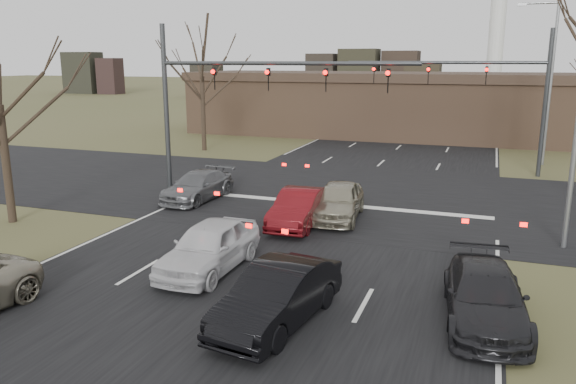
{
  "coord_description": "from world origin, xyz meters",
  "views": [
    {
      "loc": [
        6.29,
        -10.63,
        6.35
      ],
      "look_at": [
        0.03,
        6.7,
        2.0
      ],
      "focal_mm": 35.0,
      "sensor_mm": 36.0,
      "label": 1
    }
  ],
  "objects_px": {
    "building": "(437,105)",
    "car_silver_ahead": "(338,201)",
    "streetlight_right_far": "(548,73)",
    "car_grey_ahead": "(198,186)",
    "streetlight_right_near": "(576,84)",
    "mast_arm_near": "(227,88)",
    "mast_arm_far": "(492,84)",
    "car_black_hatch": "(278,296)",
    "car_red_ahead": "(299,208)",
    "car_white_sedan": "(209,246)",
    "car_charcoal_sedan": "(485,296)"
  },
  "relations": [
    {
      "from": "streetlight_right_near",
      "to": "car_grey_ahead",
      "type": "bearing_deg",
      "value": 173.21
    },
    {
      "from": "car_red_ahead",
      "to": "mast_arm_far",
      "type": "bearing_deg",
      "value": 61.1
    },
    {
      "from": "car_white_sedan",
      "to": "car_charcoal_sedan",
      "type": "bearing_deg",
      "value": -5.21
    },
    {
      "from": "building",
      "to": "car_silver_ahead",
      "type": "relative_size",
      "value": 9.57
    },
    {
      "from": "streetlight_right_far",
      "to": "car_black_hatch",
      "type": "height_order",
      "value": "streetlight_right_far"
    },
    {
      "from": "car_red_ahead",
      "to": "streetlight_right_near",
      "type": "bearing_deg",
      "value": 0.79
    },
    {
      "from": "mast_arm_far",
      "to": "car_white_sedan",
      "type": "bearing_deg",
      "value": -112.06
    },
    {
      "from": "car_black_hatch",
      "to": "car_red_ahead",
      "type": "xyz_separation_m",
      "value": [
        -2.22,
        8.16,
        -0.03
      ]
    },
    {
      "from": "building",
      "to": "car_red_ahead",
      "type": "bearing_deg",
      "value": -95.0
    },
    {
      "from": "mast_arm_far",
      "to": "car_grey_ahead",
      "type": "height_order",
      "value": "mast_arm_far"
    },
    {
      "from": "car_white_sedan",
      "to": "car_black_hatch",
      "type": "height_order",
      "value": "car_white_sedan"
    },
    {
      "from": "car_charcoal_sedan",
      "to": "car_silver_ahead",
      "type": "relative_size",
      "value": 1.04
    },
    {
      "from": "car_charcoal_sedan",
      "to": "car_grey_ahead",
      "type": "relative_size",
      "value": 1.03
    },
    {
      "from": "building",
      "to": "car_charcoal_sedan",
      "type": "xyz_separation_m",
      "value": [
        4.5,
        -34.86,
        -1.99
      ]
    },
    {
      "from": "car_black_hatch",
      "to": "car_red_ahead",
      "type": "height_order",
      "value": "car_black_hatch"
    },
    {
      "from": "mast_arm_near",
      "to": "mast_arm_far",
      "type": "relative_size",
      "value": 1.09
    },
    {
      "from": "car_grey_ahead",
      "to": "car_silver_ahead",
      "type": "xyz_separation_m",
      "value": [
        6.96,
        -0.9,
        0.1
      ]
    },
    {
      "from": "mast_arm_far",
      "to": "car_grey_ahead",
      "type": "distance_m",
      "value": 17.31
    },
    {
      "from": "mast_arm_far",
      "to": "car_grey_ahead",
      "type": "relative_size",
      "value": 2.48
    },
    {
      "from": "streetlight_right_near",
      "to": "car_grey_ahead",
      "type": "distance_m",
      "value": 15.97
    },
    {
      "from": "streetlight_right_near",
      "to": "car_red_ahead",
      "type": "xyz_separation_m",
      "value": [
        -9.32,
        -0.56,
        -4.88
      ]
    },
    {
      "from": "streetlight_right_near",
      "to": "car_white_sedan",
      "type": "distance_m",
      "value": 12.94
    },
    {
      "from": "streetlight_right_far",
      "to": "car_silver_ahead",
      "type": "distance_m",
      "value": 18.9
    },
    {
      "from": "car_charcoal_sedan",
      "to": "car_red_ahead",
      "type": "xyz_separation_m",
      "value": [
        -7.0,
        6.3,
        0.04
      ]
    },
    {
      "from": "mast_arm_near",
      "to": "mast_arm_far",
      "type": "distance_m",
      "value": 15.17
    },
    {
      "from": "mast_arm_near",
      "to": "car_charcoal_sedan",
      "type": "relative_size",
      "value": 2.62
    },
    {
      "from": "car_black_hatch",
      "to": "car_red_ahead",
      "type": "relative_size",
      "value": 1.04
    },
    {
      "from": "building",
      "to": "car_white_sedan",
      "type": "xyz_separation_m",
      "value": [
        -3.54,
        -34.06,
        -1.9
      ]
    },
    {
      "from": "car_charcoal_sedan",
      "to": "car_red_ahead",
      "type": "bearing_deg",
      "value": 131.61
    },
    {
      "from": "car_red_ahead",
      "to": "car_black_hatch",
      "type": "bearing_deg",
      "value": -77.42
    },
    {
      "from": "car_black_hatch",
      "to": "car_silver_ahead",
      "type": "height_order",
      "value": "car_silver_ahead"
    },
    {
      "from": "mast_arm_far",
      "to": "car_white_sedan",
      "type": "xyz_separation_m",
      "value": [
        -7.73,
        -19.06,
        -4.25
      ]
    },
    {
      "from": "mast_arm_near",
      "to": "car_red_ahead",
      "type": "relative_size",
      "value": 2.82
    },
    {
      "from": "streetlight_right_far",
      "to": "car_white_sedan",
      "type": "bearing_deg",
      "value": -115.22
    },
    {
      "from": "car_white_sedan",
      "to": "car_red_ahead",
      "type": "bearing_deg",
      "value": 79.76
    },
    {
      "from": "mast_arm_near",
      "to": "car_grey_ahead",
      "type": "relative_size",
      "value": 2.7
    },
    {
      "from": "car_red_ahead",
      "to": "car_charcoal_sedan",
      "type": "bearing_deg",
      "value": -44.66
    },
    {
      "from": "mast_arm_near",
      "to": "streetlight_right_near",
      "type": "height_order",
      "value": "streetlight_right_near"
    },
    {
      "from": "car_grey_ahead",
      "to": "car_red_ahead",
      "type": "bearing_deg",
      "value": -18.52
    },
    {
      "from": "mast_arm_near",
      "to": "car_charcoal_sedan",
      "type": "distance_m",
      "value": 15.95
    },
    {
      "from": "car_charcoal_sedan",
      "to": "car_silver_ahead",
      "type": "bearing_deg",
      "value": 120.42
    },
    {
      "from": "mast_arm_near",
      "to": "car_silver_ahead",
      "type": "relative_size",
      "value": 2.73
    },
    {
      "from": "mast_arm_far",
      "to": "streetlight_right_far",
      "type": "distance_m",
      "value": 5.12
    },
    {
      "from": "streetlight_right_near",
      "to": "car_silver_ahead",
      "type": "xyz_separation_m",
      "value": [
        -8.13,
        0.89,
        -4.83
      ]
    },
    {
      "from": "mast_arm_near",
      "to": "car_white_sedan",
      "type": "distance_m",
      "value": 10.69
    },
    {
      "from": "mast_arm_near",
      "to": "car_white_sedan",
      "type": "height_order",
      "value": "mast_arm_near"
    },
    {
      "from": "building",
      "to": "car_black_hatch",
      "type": "xyz_separation_m",
      "value": [
        -0.28,
        -36.72,
        -1.93
      ]
    },
    {
      "from": "car_grey_ahead",
      "to": "car_silver_ahead",
      "type": "distance_m",
      "value": 7.01
    },
    {
      "from": "streetlight_right_far",
      "to": "car_grey_ahead",
      "type": "distance_m",
      "value": 22.32
    },
    {
      "from": "streetlight_right_near",
      "to": "car_charcoal_sedan",
      "type": "distance_m",
      "value": 8.76
    }
  ]
}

